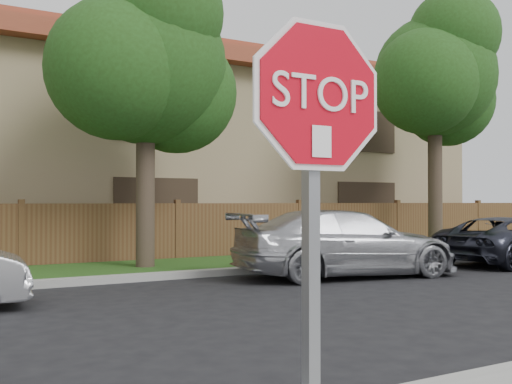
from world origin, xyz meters
TOP-DOWN VIEW (x-y plane):
  - far_curb at (0.00, 8.15)m, footprint 70.00×0.30m
  - grass_strip at (0.00, 9.80)m, footprint 70.00×3.00m
  - fence at (0.00, 11.40)m, footprint 70.00×0.12m
  - tree_mid at (2.52, 9.57)m, footprint 4.80×3.90m
  - tree_right at (12.02, 9.57)m, footprint 4.80×3.90m
  - stop_sign at (-0.56, -1.48)m, footprint 1.01×0.13m
  - sedan_right at (6.00, 6.59)m, footprint 5.30×2.82m
  - sedan_far_right at (11.38, 6.56)m, footprint 4.70×2.67m

SIDE VIEW (x-z plane):
  - grass_strip at x=0.00m, z-range 0.00..0.12m
  - far_curb at x=0.00m, z-range 0.00..0.15m
  - sedan_far_right at x=11.38m, z-range 0.00..1.24m
  - sedan_right at x=6.00m, z-range 0.00..1.46m
  - fence at x=0.00m, z-range 0.00..1.60m
  - stop_sign at x=-0.56m, z-range 0.55..3.11m
  - tree_mid at x=2.52m, z-range 1.20..8.55m
  - tree_right at x=12.02m, z-range 1.47..9.67m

